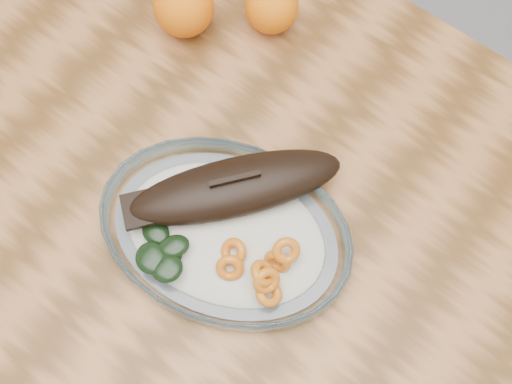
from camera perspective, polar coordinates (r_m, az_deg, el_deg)
ground at (r=1.52m, az=-3.46°, el=-9.49°), size 3.00×3.00×0.00m
dining_table at (r=0.89m, az=-5.83°, el=-1.53°), size 1.20×0.80×0.75m
plated_meal at (r=0.76m, az=-2.71°, el=-3.22°), size 0.68×0.68×0.08m
orange_left at (r=0.88m, az=-6.46°, el=16.03°), size 0.08×0.08×0.08m
orange_right at (r=0.88m, az=1.41°, el=16.11°), size 0.07×0.07×0.07m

